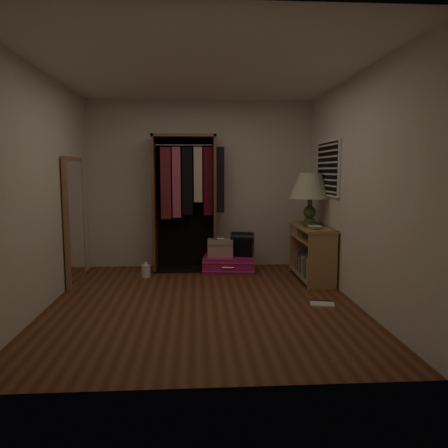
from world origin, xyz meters
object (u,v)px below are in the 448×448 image
(floor_mirror, at_px, (74,221))
(table_lamp, at_px, (310,187))
(pink_suitcase, at_px, (229,264))
(black_bag, at_px, (242,244))
(console_bookshelf, at_px, (312,251))
(train_case, at_px, (220,248))
(white_jug, at_px, (146,271))
(open_wardrobe, at_px, (188,191))

(floor_mirror, xyz_separation_m, table_lamp, (3.24, 0.19, 0.44))
(pink_suitcase, height_order, table_lamp, table_lamp)
(floor_mirror, xyz_separation_m, black_bag, (2.32, 0.57, -0.43))
(console_bookshelf, bearing_deg, train_case, 157.25)
(pink_suitcase, bearing_deg, white_jug, -159.70)
(train_case, relative_size, white_jug, 1.83)
(open_wardrobe, distance_m, floor_mirror, 1.73)
(floor_mirror, distance_m, pink_suitcase, 2.31)
(train_case, bearing_deg, black_bag, 7.63)
(floor_mirror, xyz_separation_m, pink_suitcase, (2.12, 0.56, -0.73))
(open_wardrobe, xyz_separation_m, black_bag, (0.81, -0.20, -0.79))
(open_wardrobe, distance_m, table_lamp, 1.83)
(console_bookshelf, bearing_deg, black_bag, 149.36)
(console_bookshelf, xyz_separation_m, white_jug, (-2.34, 0.25, -0.30))
(open_wardrobe, distance_m, white_jug, 1.36)
(floor_mirror, distance_m, train_case, 2.12)
(pink_suitcase, distance_m, train_case, 0.28)
(black_bag, bearing_deg, white_jug, -153.15)
(black_bag, bearing_deg, train_case, -161.71)
(open_wardrobe, height_order, pink_suitcase, open_wardrobe)
(train_case, distance_m, black_bag, 0.34)
(open_wardrobe, height_order, floor_mirror, open_wardrobe)
(floor_mirror, bearing_deg, open_wardrobe, 26.92)
(floor_mirror, relative_size, table_lamp, 2.31)
(console_bookshelf, height_order, floor_mirror, floor_mirror)
(train_case, relative_size, black_bag, 1.07)
(open_wardrobe, bearing_deg, table_lamp, -18.37)
(console_bookshelf, height_order, table_lamp, table_lamp)
(black_bag, bearing_deg, console_bookshelf, -15.66)
(pink_suitcase, bearing_deg, train_case, -170.14)
(pink_suitcase, distance_m, black_bag, 0.37)
(console_bookshelf, height_order, pink_suitcase, console_bookshelf)
(floor_mirror, xyz_separation_m, train_case, (1.99, 0.55, -0.48))
(white_jug, bearing_deg, table_lamp, -1.97)
(pink_suitcase, xyz_separation_m, white_jug, (-1.22, -0.29, -0.02))
(open_wardrobe, relative_size, train_case, 5.08)
(console_bookshelf, xyz_separation_m, black_bag, (-0.92, 0.54, 0.03))
(table_lamp, xyz_separation_m, white_jug, (-2.34, 0.08, -1.20))
(console_bookshelf, height_order, open_wardrobe, open_wardrobe)
(black_bag, distance_m, table_lamp, 1.32)
(open_wardrobe, distance_m, pink_suitcase, 1.27)
(floor_mirror, relative_size, pink_suitcase, 2.03)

